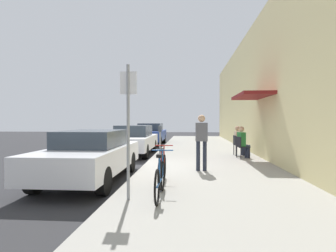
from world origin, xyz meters
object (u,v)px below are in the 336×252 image
Objects in this scene: seated_patron_1 at (239,139)px; cafe_chair_0 at (241,146)px; parked_car_0 at (91,155)px; seated_patron_0 at (243,141)px; bicycle_0 at (160,179)px; street_sign at (128,121)px; bicycle_1 at (162,169)px; parking_meter at (160,140)px; parked_car_2 at (151,134)px; cafe_chair_1 at (237,144)px; parked_car_1 at (134,140)px; pedestrian_standing at (201,138)px.

cafe_chair_0 is at bearing -93.61° from seated_patron_1.
parked_car_0 is 6.33m from seated_patron_0.
seated_patron_1 is at bearing 68.31° from bicycle_0.
street_sign is at bearing -115.35° from seated_patron_1.
bicycle_1 is 1.33× the size of seated_patron_1.
parked_car_0 reaches higher than cafe_chair_0.
parked_car_2 is at bearing 100.58° from parking_meter.
cafe_chair_1 is (-0.00, 0.91, 0.00)m from cafe_chair_0.
parked_car_0 is 6.90m from cafe_chair_1.
cafe_chair_0 is 0.20m from seated_patron_0.
pedestrian_standing reaches higher than parked_car_1.
cafe_chair_0 is at bearing 60.34° from bicycle_1.
cafe_chair_1 is 4.27m from pedestrian_standing.
street_sign is 1.52× the size of bicycle_0.
parked_car_2 is 3.41× the size of seated_patron_1.
seated_patron_1 is at bearing -8.93° from parked_car_1.
cafe_chair_1 is (3.22, 1.80, -0.26)m from parking_meter.
bicycle_0 reaches higher than cafe_chair_1.
street_sign is at bearing -79.11° from parked_car_1.
cafe_chair_0 is 0.91m from cafe_chair_1.
bicycle_0 is 1.97× the size of cafe_chair_0.
street_sign is 7.82m from cafe_chair_1.
street_sign reaches higher than parked_car_1.
parked_car_0 is at bearing -139.80° from seated_patron_0.
cafe_chair_0 is (4.78, -7.41, -0.13)m from parked_car_2.
bicycle_1 reaches higher than cafe_chair_1.
parked_car_0 is 6.28m from cafe_chair_0.
parked_car_2 is 12.40m from bicycle_1.
parked_car_1 is 5.56m from pedestrian_standing.
seated_patron_0 reaches higher than cafe_chair_1.
cafe_chair_1 is 0.51× the size of pedestrian_standing.
cafe_chair_0 is (4.78, -1.67, -0.11)m from parked_car_1.
seated_patron_0 is at bearing -89.96° from seated_patron_1.
parked_car_1 is 5.06× the size of cafe_chair_1.
seated_patron_0 is 0.76× the size of pedestrian_standing.
parked_car_2 is (0.00, 5.74, 0.02)m from parked_car_1.
parked_car_1 is 3.00m from parking_meter.
parked_car_2 reaches higher than bicycle_1.
bicycle_0 is 1.33× the size of seated_patron_0.
bicycle_1 is at bearing 93.71° from bicycle_0.
parked_car_0 is 2.84m from bicycle_0.
bicycle_0 is 1.13m from bicycle_1.
parking_meter is 1.02× the size of seated_patron_1.
parked_car_0 is 5.74m from parked_car_1.
bicycle_1 is at bearing -72.67° from parked_car_1.
street_sign reaches higher than cafe_chair_1.
seated_patron_1 is (0.06, 0.91, 0.19)m from cafe_chair_0.
parking_meter reaches higher than cafe_chair_1.
bicycle_0 is at bearing -114.59° from seated_patron_0.
bicycle_0 is at bearing -86.29° from bicycle_1.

